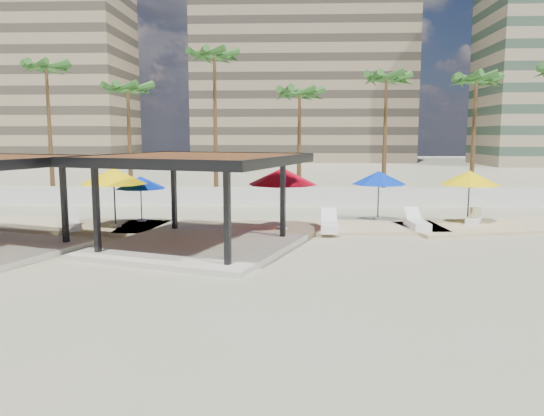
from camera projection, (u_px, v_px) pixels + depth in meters
The scene contains 21 objects.
ground at pixel (222, 262), 19.72m from camera, with size 200.00×200.00×0.00m, color tan.
promenade at pixel (281, 226), 27.21m from camera, with size 44.45×7.97×0.24m.
boundary_wall at pixel (254, 196), 35.47m from camera, with size 56.00×0.30×1.20m, color silver.
building_west at pixel (23, 70), 86.72m from camera, with size 34.00×16.00×32.40m.
building_mid at pixel (303, 81), 94.78m from camera, with size 38.00×16.00×30.40m.
pavilion_central at pixel (196, 193), 21.64m from camera, with size 9.72×9.72×3.89m.
umbrella_b at pixel (114, 176), 25.87m from camera, with size 3.53×3.53×2.91m.
umbrella_c at pixel (283, 176), 25.11m from camera, with size 3.74×3.74×2.97m.
umbrella_d at pixel (379, 178), 28.18m from camera, with size 2.95×2.95×2.60m.
umbrella_e at pixel (470, 178), 27.18m from camera, with size 3.74×3.74×2.68m.
umbrella_f at pixel (141, 183), 27.61m from camera, with size 3.15×3.15×2.36m.
lounger_a at pixel (71, 224), 25.80m from camera, with size 1.65×2.41×0.88m.
lounger_b at pixel (329, 225), 25.27m from camera, with size 0.88×2.45×0.92m.
lounger_c at pixel (417, 224), 25.82m from camera, with size 0.90×2.38×0.88m.
lounger_d at pixel (474, 220), 27.24m from camera, with size 1.33×1.98×0.72m.
palm_b at pixel (46, 73), 37.62m from camera, with size 3.00×3.00×10.30m.
palm_c at pixel (128, 93), 36.98m from camera, with size 3.00×3.00×8.71m.
palm_d at pixel (214, 62), 37.21m from camera, with size 3.00×3.00×11.07m.
palm_e at pixel (300, 97), 36.80m from camera, with size 3.00×3.00×8.37m.
palm_f at pixel (386, 83), 36.61m from camera, with size 3.00×3.00×9.41m.
palm_g at pixel (476, 85), 35.98m from camera, with size 3.00×3.00×9.23m.
Camera 1 is at (2.71, -19.16, 4.68)m, focal length 35.00 mm.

